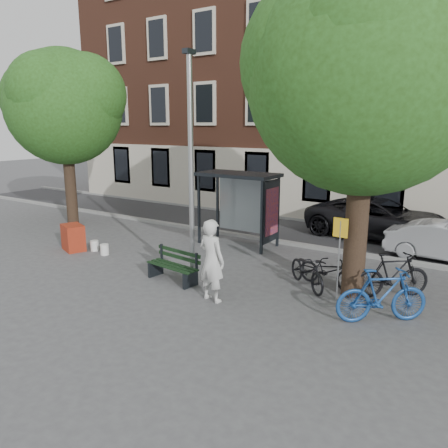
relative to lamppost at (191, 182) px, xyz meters
name	(u,v)px	position (x,y,z in m)	size (l,w,h in m)	color
ground	(193,282)	(0.00, 0.00, -2.78)	(90.00, 90.00, 0.00)	#4C4C4F
road	(297,232)	(0.00, 7.00, -2.78)	(40.00, 4.00, 0.01)	#28282B
curb_near	(275,241)	(0.00, 5.00, -2.72)	(40.00, 0.25, 0.12)	gray
curb_far	(316,221)	(0.00, 9.00, -2.72)	(40.00, 0.25, 0.12)	gray
building_row	(353,67)	(0.00, 13.00, 4.22)	(30.00, 8.00, 14.00)	brown
lamppost	(191,182)	(0.00, 0.00, 0.00)	(0.28, 0.35, 6.11)	#9EA0A3
tree_right	(367,64)	(4.01, 1.38, 2.83)	(5.76, 5.60, 8.20)	black
tree_left	(62,102)	(-8.99, 2.88, 2.43)	(5.18, 4.86, 7.40)	black
bus_shelter	(249,193)	(-0.61, 4.11, -0.87)	(2.85, 1.45, 2.62)	#1E2328
painter	(212,260)	(1.20, -0.79, -1.75)	(0.75, 0.49, 2.06)	silver
bench	(174,267)	(-0.49, -0.22, -2.39)	(1.70, 0.74, 0.85)	#1E2328
bike_a	(328,270)	(3.27, 1.68, -2.32)	(0.61, 1.76, 0.92)	black
bike_b	(382,295)	(5.02, 0.27, -2.17)	(0.58, 2.06, 1.24)	navy
bike_c	(307,270)	(2.83, 1.34, -2.30)	(0.64, 1.84, 0.97)	black
bike_d	(393,275)	(4.87, 1.91, -2.20)	(0.55, 1.93, 1.16)	black
car_dark	(379,219)	(3.03, 7.81, -2.02)	(2.53, 5.49, 1.53)	black
car_silver	(448,242)	(5.63, 6.02, -2.17)	(1.30, 3.74, 1.23)	#AFB1B7
red_stand	(73,237)	(-5.39, 0.22, -2.33)	(0.90, 0.60, 0.90)	#9C2A14
blue_crate	(69,241)	(-6.19, 0.61, -2.68)	(0.55, 0.40, 0.20)	navy
bucket_a	(105,250)	(-4.06, 0.42, -2.60)	(0.28, 0.28, 0.36)	white
bucket_b	(95,246)	(-4.72, 0.56, -2.60)	(0.28, 0.28, 0.36)	white
bucket_c	(80,242)	(-5.52, 0.57, -2.60)	(0.28, 0.28, 0.36)	white
notice_sign	(340,240)	(3.80, 0.91, -1.23)	(0.36, 0.05, 2.10)	#9EA0A3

